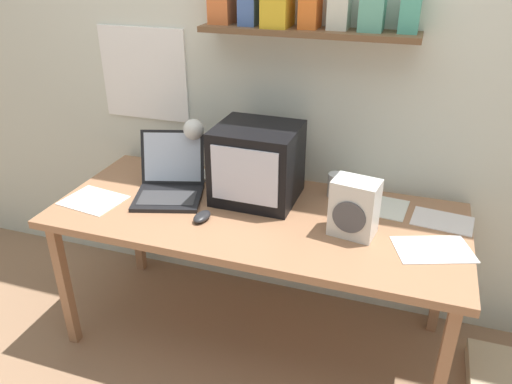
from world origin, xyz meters
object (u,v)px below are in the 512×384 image
(loose_paper_near_monitor, at_px, (93,200))
(open_notebook, at_px, (374,205))
(juice_glass, at_px, (335,186))
(printed_handout, at_px, (433,249))
(loose_paper_near_laptop, at_px, (442,221))
(desk_lamp, at_px, (196,140))
(crt_monitor, at_px, (257,163))
(space_heater, at_px, (354,208))
(computer_mouse, at_px, (202,217))
(laptop, at_px, (170,180))
(corner_desk, at_px, (256,223))

(loose_paper_near_monitor, xyz_separation_m, open_notebook, (1.23, 0.36, 0.00))
(juice_glass, relative_size, printed_handout, 0.33)
(loose_paper_near_laptop, bearing_deg, desk_lamp, 178.11)
(crt_monitor, relative_size, loose_paper_near_monitor, 1.28)
(space_heater, distance_m, computer_mouse, 0.64)
(loose_paper_near_laptop, bearing_deg, laptop, -174.25)
(desk_lamp, height_order, loose_paper_near_laptop, desk_lamp)
(space_heater, bearing_deg, open_notebook, 87.53)
(laptop, height_order, juice_glass, laptop)
(corner_desk, distance_m, loose_paper_near_monitor, 0.76)
(crt_monitor, xyz_separation_m, juice_glass, (0.34, 0.13, -0.12))
(crt_monitor, distance_m, loose_paper_near_monitor, 0.77)
(computer_mouse, height_order, printed_handout, computer_mouse)
(loose_paper_near_laptop, bearing_deg, open_notebook, 170.20)
(space_heater, bearing_deg, laptop, -176.81)
(printed_handout, distance_m, loose_paper_near_laptop, 0.24)
(juice_glass, bearing_deg, computer_mouse, -141.00)
(corner_desk, distance_m, space_heater, 0.46)
(crt_monitor, distance_m, juice_glass, 0.38)
(desk_lamp, xyz_separation_m, space_heater, (0.80, -0.26, -0.09))
(crt_monitor, height_order, open_notebook, crt_monitor)
(corner_desk, height_order, juice_glass, juice_glass)
(laptop, distance_m, computer_mouse, 0.32)
(laptop, xyz_separation_m, printed_handout, (1.19, -0.12, -0.07))
(computer_mouse, bearing_deg, loose_paper_near_monitor, 179.84)
(desk_lamp, distance_m, printed_handout, 1.17)
(loose_paper_near_monitor, relative_size, loose_paper_near_laptop, 1.08)
(laptop, relative_size, desk_lamp, 1.27)
(juice_glass, height_order, space_heater, space_heater)
(loose_paper_near_monitor, bearing_deg, loose_paper_near_laptop, 11.60)
(juice_glass, bearing_deg, corner_desk, -138.37)
(crt_monitor, distance_m, laptop, 0.42)
(loose_paper_near_monitor, height_order, loose_paper_near_laptop, same)
(juice_glass, relative_size, loose_paper_near_monitor, 0.39)
(laptop, height_order, desk_lamp, desk_lamp)
(computer_mouse, distance_m, printed_handout, 0.94)
(corner_desk, xyz_separation_m, laptop, (-0.44, 0.05, 0.12))
(computer_mouse, bearing_deg, open_notebook, 28.16)
(corner_desk, distance_m, crt_monitor, 0.27)
(desk_lamp, xyz_separation_m, loose_paper_near_monitor, (-0.37, -0.35, -0.21))
(space_heater, height_order, computer_mouse, space_heater)
(space_heater, distance_m, printed_handout, 0.34)
(crt_monitor, relative_size, desk_lamp, 1.14)
(crt_monitor, distance_m, computer_mouse, 0.35)
(laptop, distance_m, juice_glass, 0.77)
(corner_desk, height_order, open_notebook, open_notebook)
(desk_lamp, height_order, open_notebook, desk_lamp)
(open_notebook, distance_m, loose_paper_near_laptop, 0.30)
(juice_glass, distance_m, computer_mouse, 0.64)
(computer_mouse, height_order, loose_paper_near_monitor, computer_mouse)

